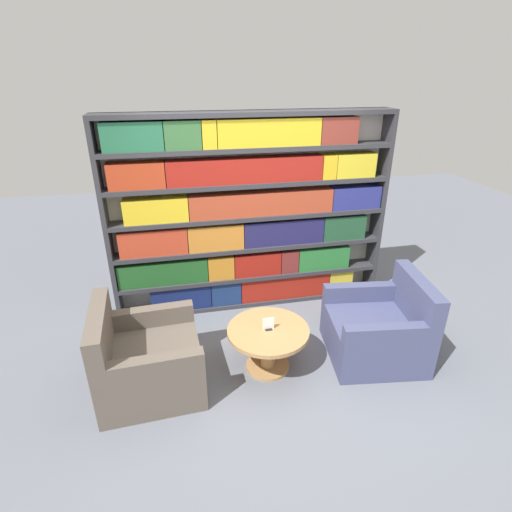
# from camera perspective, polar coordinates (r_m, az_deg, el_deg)

# --- Properties ---
(ground_plane) EXTENTS (14.00, 14.00, 0.00)m
(ground_plane) POSITION_cam_1_polar(r_m,az_deg,el_deg) (4.15, 3.13, -15.76)
(ground_plane) COLOR slate
(bookshelf) EXTENTS (3.27, 0.30, 2.32)m
(bookshelf) POSITION_cam_1_polar(r_m,az_deg,el_deg) (4.70, -1.07, 5.65)
(bookshelf) COLOR silver
(bookshelf) RESTS_ON ground_plane
(armchair_left) EXTENTS (0.95, 0.94, 0.87)m
(armchair_left) POSITION_cam_1_polar(r_m,az_deg,el_deg) (3.91, -15.51, -14.27)
(armchair_left) COLOR brown
(armchair_left) RESTS_ON ground_plane
(armchair_right) EXTENTS (1.02, 1.00, 0.87)m
(armchair_right) POSITION_cam_1_polar(r_m,az_deg,el_deg) (4.34, 17.11, -10.06)
(armchair_right) COLOR #42476B
(armchair_right) RESTS_ON ground_plane
(coffee_table) EXTENTS (0.79, 0.79, 0.46)m
(coffee_table) POSITION_cam_1_polar(r_m,az_deg,el_deg) (3.96, 1.73, -11.93)
(coffee_table) COLOR #AD7F4C
(coffee_table) RESTS_ON ground_plane
(table_sign) EXTENTS (0.11, 0.06, 0.12)m
(table_sign) POSITION_cam_1_polar(r_m,az_deg,el_deg) (3.86, 1.77, -9.79)
(table_sign) COLOR black
(table_sign) RESTS_ON coffee_table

